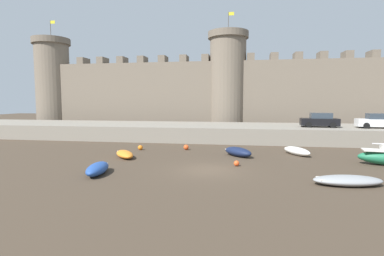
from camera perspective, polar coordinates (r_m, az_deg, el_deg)
name	(u,v)px	position (r m, az deg, el deg)	size (l,w,h in m)	color
ground_plane	(208,170)	(20.84, 3.09, -7.99)	(160.00, 160.00, 0.00)	#423528
quay_road	(223,132)	(37.46, 5.99, -0.74)	(71.77, 10.00, 1.75)	gray
castle	(228,90)	(47.29, 6.80, 7.29)	(65.96, 6.19, 18.23)	#706354
rowboat_near_channel_left	(98,168)	(20.49, -17.56, -7.35)	(1.62, 3.18, 0.74)	#234793
rowboat_midflat_centre	(238,152)	(26.02, 8.74, -4.46)	(2.93, 3.05, 0.79)	#141E3D
rowboat_near_channel_right	(125,154)	(25.79, -12.71, -4.85)	(2.76, 3.18, 0.58)	orange
rowboat_midflat_left	(297,151)	(27.91, 19.33, -4.13)	(2.46, 3.26, 0.70)	silver
rowboat_foreground_left	(348,180)	(19.24, 27.52, -8.81)	(3.98, 1.95, 0.56)	gray
mooring_buoy_near_shore	(140,148)	(29.39, -9.81, -3.70)	(0.47, 0.47, 0.47)	orange
mooring_buoy_near_channel	(186,147)	(29.07, -1.12, -3.69)	(0.51, 0.51, 0.51)	#E04C1E
mooring_buoy_off_centre	(237,163)	(22.21, 8.49, -6.68)	(0.41, 0.41, 0.41)	#E04C1E
car_quay_east	(377,121)	(38.52, 31.81, 1.13)	(4.19, 2.06, 1.62)	silver
car_quay_centre_east	(320,120)	(37.02, 23.16, 1.36)	(4.19, 2.06, 1.62)	black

